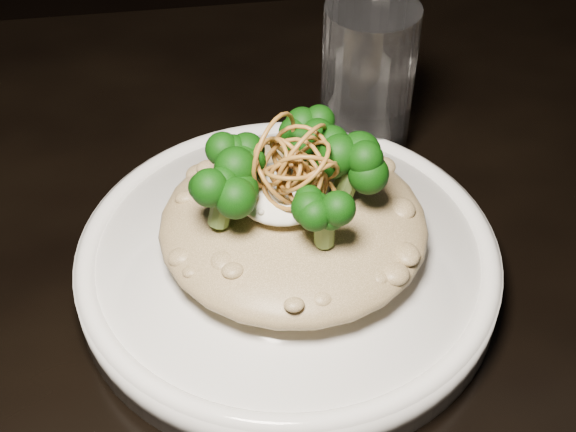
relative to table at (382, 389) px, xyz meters
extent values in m
cube|color=black|center=(0.00, 0.00, 0.06)|extent=(1.10, 0.80, 0.04)
cylinder|color=white|center=(-0.06, 0.04, 0.10)|extent=(0.26, 0.26, 0.03)
ellipsoid|color=brown|center=(-0.06, 0.04, 0.13)|extent=(0.16, 0.16, 0.04)
ellipsoid|color=white|center=(-0.06, 0.04, 0.15)|extent=(0.06, 0.06, 0.02)
cylinder|color=silver|center=(0.02, 0.16, 0.14)|extent=(0.08, 0.08, 0.12)
camera|label=1|loc=(-0.11, -0.31, 0.46)|focal=50.00mm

